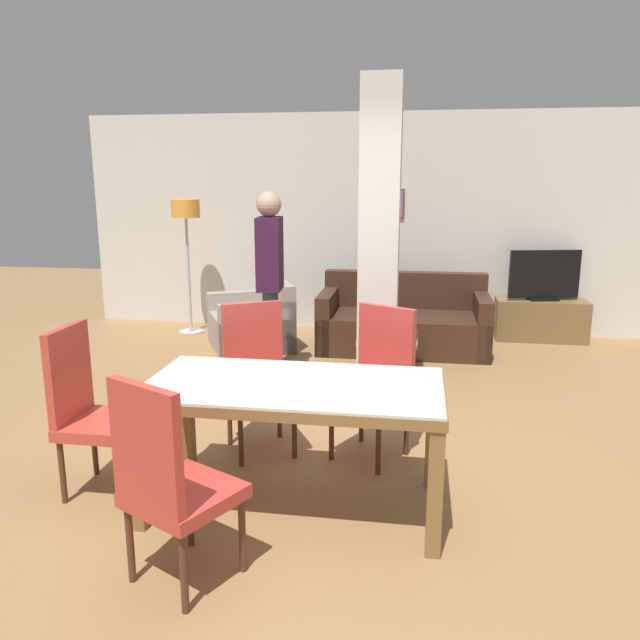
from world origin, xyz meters
TOP-DOWN VIEW (x-y plane):
  - ground_plane at (0.00, 0.00)m, footprint 18.00×18.00m
  - back_wall at (0.00, 4.57)m, footprint 7.20×0.09m
  - divider_pillar at (0.36, 1.75)m, footprint 0.32×0.34m
  - dining_table at (0.00, 0.00)m, footprint 1.72×0.87m
  - dining_chair_near_left at (-0.43, -0.83)m, footprint 0.62×0.62m
  - dining_chair_head_left at (-1.28, 0.00)m, footprint 0.46×0.46m
  - dining_chair_far_right at (0.43, 0.81)m, footprint 0.62×0.62m
  - dining_chair_far_left at (-0.43, 0.79)m, footprint 0.62×0.62m
  - sofa at (0.54, 3.63)m, footprint 1.88×0.93m
  - armchair at (-1.17, 3.42)m, footprint 1.16×1.17m
  - coffee_table at (0.42, 2.51)m, footprint 0.57×0.60m
  - bottle at (0.42, 2.49)m, footprint 0.08×0.08m
  - tv_stand at (2.16, 4.29)m, footprint 1.06×0.40m
  - tv_screen at (2.16, 4.29)m, footprint 0.84×0.27m
  - floor_lamp at (-2.13, 3.98)m, footprint 0.34×0.34m
  - standing_person at (-0.71, 2.41)m, footprint 0.25×0.40m

SIDE VIEW (x-z plane):
  - ground_plane at x=0.00m, z-range 0.00..0.00m
  - coffee_table at x=0.42m, z-range 0.01..0.43m
  - tv_stand at x=2.16m, z-range 0.00..0.49m
  - armchair at x=-1.17m, z-range -0.11..0.65m
  - sofa at x=0.54m, z-range -0.13..0.71m
  - bottle at x=0.42m, z-range 0.39..0.69m
  - dining_chair_near_left at x=-0.43m, z-range 0.03..1.09m
  - dining_chair_head_left at x=-1.28m, z-range 0.03..1.09m
  - dining_chair_far_right at x=0.43m, z-range 0.03..1.09m
  - dining_chair_far_left at x=-0.43m, z-range 0.03..1.09m
  - dining_table at x=0.00m, z-range 0.23..1.00m
  - tv_screen at x=2.16m, z-range 0.48..1.08m
  - standing_person at x=-0.71m, z-range 0.15..1.94m
  - divider_pillar at x=0.36m, z-range 0.00..2.70m
  - back_wall at x=0.00m, z-range 0.00..2.70m
  - floor_lamp at x=-2.13m, z-range 0.57..2.23m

